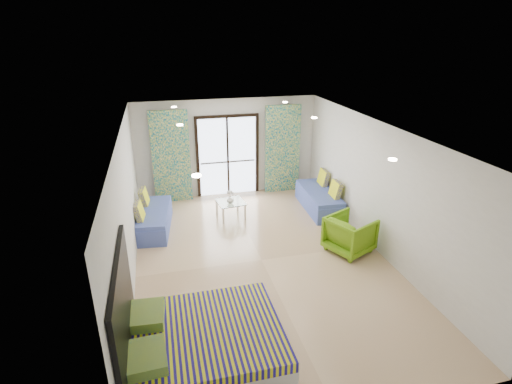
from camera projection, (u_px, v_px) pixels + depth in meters
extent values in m
cube|color=black|center=(227.00, 116.00, 10.68)|extent=(1.76, 0.08, 0.08)
cube|color=black|center=(198.00, 159.00, 10.93)|extent=(0.08, 0.08, 2.20)
cube|color=black|center=(257.00, 155.00, 11.30)|extent=(0.08, 0.08, 2.20)
cube|color=black|center=(228.00, 157.00, 11.12)|extent=(0.05, 0.06, 2.20)
cube|color=#595451|center=(228.00, 162.00, 11.19)|extent=(1.52, 0.03, 0.04)
cube|color=silver|center=(171.00, 157.00, 10.58)|extent=(1.00, 0.10, 2.50)
cube|color=silver|center=(283.00, 149.00, 11.28)|extent=(1.00, 0.10, 2.50)
cylinder|color=#FFE0B2|center=(197.00, 176.00, 5.08)|extent=(0.12, 0.12, 0.02)
cylinder|color=#FFE0B2|center=(393.00, 159.00, 5.71)|extent=(0.12, 0.12, 0.02)
cylinder|color=#FFE0B2|center=(180.00, 125.00, 7.77)|extent=(0.12, 0.12, 0.02)
cylinder|color=#FFE0B2|center=(314.00, 118.00, 8.40)|extent=(0.12, 0.12, 0.02)
cylinder|color=#FFE0B2|center=(174.00, 107.00, 9.57)|extent=(0.12, 0.12, 0.02)
cylinder|color=#FFE0B2|center=(285.00, 102.00, 10.20)|extent=(0.12, 0.12, 0.02)
cube|color=black|center=(124.00, 314.00, 5.06)|extent=(0.06, 2.10, 1.50)
cube|color=silver|center=(128.00, 262.00, 6.18)|extent=(0.02, 0.10, 0.10)
cube|color=silver|center=(206.00, 351.00, 5.60)|extent=(2.13, 1.71, 0.43)
cube|color=navy|center=(205.00, 334.00, 5.49)|extent=(2.11, 1.74, 0.16)
cube|color=#15585F|center=(146.00, 358.00, 4.90)|extent=(0.51, 0.61, 0.15)
cube|color=#15585F|center=(147.00, 315.00, 5.62)|extent=(0.52, 0.62, 0.15)
cube|color=#4456A4|center=(155.00, 222.00, 9.39)|extent=(0.90, 1.85, 0.40)
cube|color=#4456A4|center=(154.00, 212.00, 9.30)|extent=(0.88, 1.81, 0.10)
cube|color=navy|center=(139.00, 211.00, 8.80)|extent=(0.25, 0.47, 0.41)
cube|color=navy|center=(144.00, 197.00, 9.57)|extent=(0.25, 0.47, 0.41)
cube|color=#4456A4|center=(319.00, 202.00, 10.46)|extent=(0.81, 1.90, 0.41)
cube|color=#4456A4|center=(319.00, 193.00, 10.36)|extent=(0.80, 1.86, 0.10)
cube|color=navy|center=(336.00, 189.00, 9.92)|extent=(0.23, 0.48, 0.43)
cube|color=navy|center=(324.00, 178.00, 10.71)|extent=(0.23, 0.48, 0.43)
cylinder|color=silver|center=(223.00, 216.00, 9.66)|extent=(0.06, 0.06, 0.42)
cylinder|color=silver|center=(245.00, 212.00, 9.85)|extent=(0.06, 0.06, 0.42)
cylinder|color=silver|center=(217.00, 207.00, 10.14)|extent=(0.06, 0.06, 0.42)
cylinder|color=silver|center=(238.00, 204.00, 10.33)|extent=(0.06, 0.06, 0.42)
cube|color=#8CA59E|center=(231.00, 202.00, 9.92)|extent=(0.72, 0.72, 0.02)
sphere|color=white|center=(232.00, 193.00, 9.85)|extent=(0.07, 0.07, 0.07)
sphere|color=white|center=(230.00, 192.00, 9.87)|extent=(0.07, 0.07, 0.07)
sphere|color=white|center=(228.00, 192.00, 9.80)|extent=(0.07, 0.07, 0.07)
sphere|color=white|center=(231.00, 192.00, 9.76)|extent=(0.07, 0.07, 0.07)
imported|color=white|center=(230.00, 200.00, 9.81)|extent=(0.22, 0.23, 0.17)
imported|color=#649B14|center=(350.00, 233.00, 8.39)|extent=(1.07, 1.10, 0.87)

